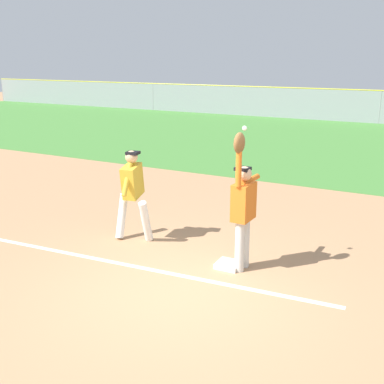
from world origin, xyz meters
name	(u,v)px	position (x,y,z in m)	size (l,w,h in m)	color
ground_plane	(182,290)	(0.00, 0.00, 0.00)	(70.82, 70.82, 0.00)	tan
outfield_grass	(353,145)	(0.00, 13.71, 0.01)	(54.82, 14.05, 0.01)	#478438
chalk_foul_line	(13,242)	(-3.73, 0.18, 0.00)	(12.00, 0.10, 0.01)	white
first_base	(228,265)	(0.27, 1.08, 0.04)	(0.38, 0.38, 0.08)	white
fielder	(243,204)	(0.48, 1.11, 1.12)	(0.28, 0.89, 2.28)	silver
runner	(133,189)	(-1.81, 1.37, 1.00)	(0.81, 0.84, 1.72)	white
baseball	(245,128)	(0.43, 1.22, 2.30)	(0.07, 0.07, 0.07)	white
outfield_fence	(380,107)	(0.00, 20.73, 0.85)	(54.90, 0.08, 1.71)	#93999E
parked_car_black	(291,100)	(-5.88, 24.89, 0.67)	(4.52, 2.36, 1.25)	black
parked_car_white	(375,104)	(-0.69, 24.08, 0.67)	(4.58, 2.49, 1.25)	white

